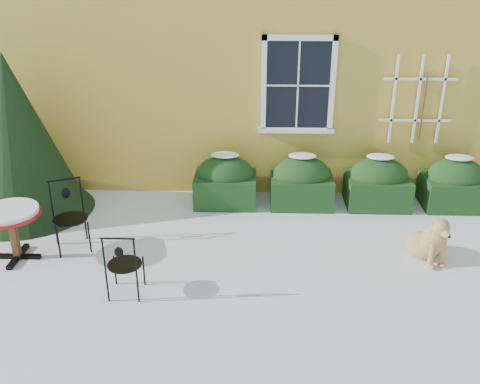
{
  "coord_description": "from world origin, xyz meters",
  "views": [
    {
      "loc": [
        0.22,
        -5.88,
        4.0
      ],
      "look_at": [
        0.0,
        1.0,
        0.9
      ],
      "focal_mm": 40.0,
      "sensor_mm": 36.0,
      "label": 1
    }
  ],
  "objects_px": {
    "bistro_table": "(10,218)",
    "patio_chair_far": "(70,216)",
    "evergreen_shrub": "(19,151)",
    "dog": "(430,241)",
    "patio_chair_near": "(124,264)"
  },
  "relations": [
    {
      "from": "bistro_table",
      "to": "patio_chair_far",
      "type": "distance_m",
      "value": 0.79
    },
    {
      "from": "bistro_table",
      "to": "evergreen_shrub",
      "type": "bearing_deg",
      "value": 106.46
    },
    {
      "from": "dog",
      "to": "evergreen_shrub",
      "type": "bearing_deg",
      "value": 149.7
    },
    {
      "from": "evergreen_shrub",
      "to": "patio_chair_far",
      "type": "bearing_deg",
      "value": -46.01
    },
    {
      "from": "patio_chair_far",
      "to": "dog",
      "type": "distance_m",
      "value": 5.15
    },
    {
      "from": "dog",
      "to": "patio_chair_far",
      "type": "bearing_deg",
      "value": 159.91
    },
    {
      "from": "bistro_table",
      "to": "patio_chair_far",
      "type": "relative_size",
      "value": 0.82
    },
    {
      "from": "patio_chair_far",
      "to": "dog",
      "type": "height_order",
      "value": "patio_chair_far"
    },
    {
      "from": "evergreen_shrub",
      "to": "patio_chair_near",
      "type": "xyz_separation_m",
      "value": [
        2.21,
        -2.37,
        -0.61
      ]
    },
    {
      "from": "evergreen_shrub",
      "to": "patio_chair_far",
      "type": "xyz_separation_m",
      "value": [
        1.15,
        -1.19,
        -0.55
      ]
    },
    {
      "from": "patio_chair_near",
      "to": "patio_chair_far",
      "type": "height_order",
      "value": "patio_chair_far"
    },
    {
      "from": "patio_chair_far",
      "to": "dog",
      "type": "relative_size",
      "value": 1.23
    },
    {
      "from": "patio_chair_far",
      "to": "dog",
      "type": "bearing_deg",
      "value": -26.79
    },
    {
      "from": "bistro_table",
      "to": "dog",
      "type": "bearing_deg",
      "value": 1.4
    },
    {
      "from": "patio_chair_near",
      "to": "dog",
      "type": "bearing_deg",
      "value": -166.49
    }
  ]
}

